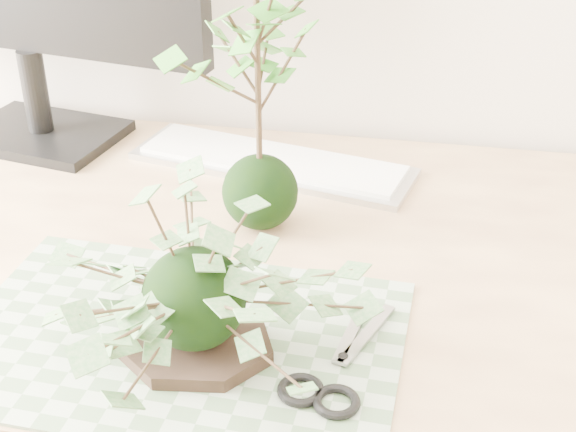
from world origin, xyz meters
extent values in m
cube|color=#D7B277|center=(-0.02, 1.23, 0.72)|extent=(1.60, 0.70, 0.04)
cube|color=#52714B|center=(-0.10, 1.03, 0.74)|extent=(0.47, 0.33, 0.00)
cylinder|color=black|center=(-0.07, 1.01, 0.75)|extent=(0.18, 0.18, 0.01)
sphere|color=black|center=(-0.07, 1.01, 0.81)|extent=(0.10, 0.10, 0.10)
sphere|color=black|center=(-0.06, 1.28, 0.79)|extent=(0.10, 0.10, 0.10)
cylinder|color=#382919|center=(-0.06, 1.28, 0.93)|extent=(0.01, 0.01, 0.24)
cube|color=#B3B3B3|center=(-0.08, 1.45, 0.74)|extent=(0.44, 0.21, 0.01)
cube|color=white|center=(-0.08, 1.45, 0.75)|extent=(0.40, 0.18, 0.01)
cube|color=black|center=(-0.46, 1.48, 0.75)|extent=(0.26, 0.21, 0.02)
cylinder|color=black|center=(-0.46, 1.48, 0.82)|extent=(0.04, 0.04, 0.13)
cube|color=gray|center=(0.07, 1.07, 0.75)|extent=(0.03, 0.11, 0.00)
cube|color=gray|center=(0.08, 1.07, 0.75)|extent=(0.05, 0.11, 0.00)
torus|color=black|center=(0.06, 0.97, 0.75)|extent=(0.06, 0.06, 0.01)
torus|color=black|center=(0.09, 0.97, 0.75)|extent=(0.06, 0.06, 0.01)
camera|label=1|loc=(0.14, 0.41, 1.27)|focal=50.00mm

